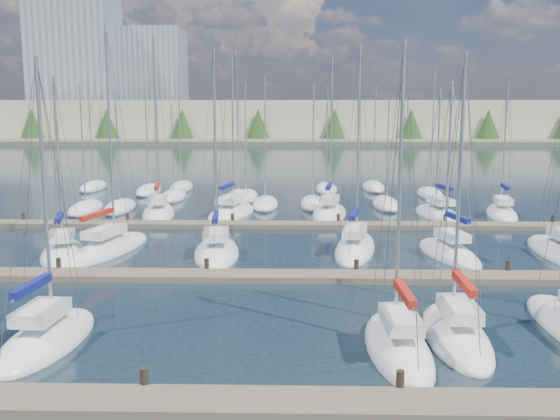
{
  "coord_description": "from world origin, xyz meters",
  "views": [
    {
      "loc": [
        0.7,
        -15.36,
        8.99
      ],
      "look_at": [
        0.0,
        14.0,
        4.0
      ],
      "focal_mm": 40.0,
      "sensor_mm": 36.0,
      "label": 1
    }
  ],
  "objects_px": {
    "sailboat_c": "(47,339)",
    "sailboat_o": "(231,213)",
    "sailboat_j": "(217,252)",
    "sailboat_h": "(63,254)",
    "sailboat_p": "(330,213)",
    "sailboat_q": "(438,215)",
    "sailboat_r": "(502,214)",
    "sailboat_l": "(449,253)",
    "sailboat_i": "(109,248)",
    "sailboat_d": "(398,347)",
    "sailboat_e": "(456,335)",
    "sailboat_k": "(355,248)",
    "sailboat_n": "(159,213)"
  },
  "relations": [
    {
      "from": "sailboat_c",
      "to": "sailboat_o",
      "type": "distance_m",
      "value": 28.49
    },
    {
      "from": "sailboat_j",
      "to": "sailboat_h",
      "type": "height_order",
      "value": "sailboat_j"
    },
    {
      "from": "sailboat_p",
      "to": "sailboat_q",
      "type": "relative_size",
      "value": 1.23
    },
    {
      "from": "sailboat_q",
      "to": "sailboat_h",
      "type": "distance_m",
      "value": 29.13
    },
    {
      "from": "sailboat_p",
      "to": "sailboat_r",
      "type": "xyz_separation_m",
      "value": [
        14.04,
        -0.04,
        0.01
      ]
    },
    {
      "from": "sailboat_j",
      "to": "sailboat_r",
      "type": "bearing_deg",
      "value": 27.61
    },
    {
      "from": "sailboat_j",
      "to": "sailboat_r",
      "type": "xyz_separation_m",
      "value": [
        21.62,
        13.88,
        0.01
      ]
    },
    {
      "from": "sailboat_l",
      "to": "sailboat_h",
      "type": "distance_m",
      "value": 23.1
    },
    {
      "from": "sailboat_c",
      "to": "sailboat_l",
      "type": "bearing_deg",
      "value": 42.06
    },
    {
      "from": "sailboat_h",
      "to": "sailboat_i",
      "type": "distance_m",
      "value": 2.74
    },
    {
      "from": "sailboat_l",
      "to": "sailboat_d",
      "type": "height_order",
      "value": "sailboat_d"
    },
    {
      "from": "sailboat_e",
      "to": "sailboat_h",
      "type": "distance_m",
      "value": 23.82
    },
    {
      "from": "sailboat_d",
      "to": "sailboat_o",
      "type": "bearing_deg",
      "value": 106.16
    },
    {
      "from": "sailboat_c",
      "to": "sailboat_o",
      "type": "height_order",
      "value": "sailboat_o"
    },
    {
      "from": "sailboat_p",
      "to": "sailboat_h",
      "type": "height_order",
      "value": "sailboat_p"
    },
    {
      "from": "sailboat_j",
      "to": "sailboat_c",
      "type": "xyz_separation_m",
      "value": [
        -4.7,
        -14.32,
        0.0
      ]
    },
    {
      "from": "sailboat_e",
      "to": "sailboat_h",
      "type": "bearing_deg",
      "value": 148.88
    },
    {
      "from": "sailboat_e",
      "to": "sailboat_d",
      "type": "bearing_deg",
      "value": -151.76
    },
    {
      "from": "sailboat_h",
      "to": "sailboat_o",
      "type": "xyz_separation_m",
      "value": [
        8.62,
        14.57,
        0.01
      ]
    },
    {
      "from": "sailboat_e",
      "to": "sailboat_k",
      "type": "distance_m",
      "value": 15.02
    },
    {
      "from": "sailboat_k",
      "to": "sailboat_q",
      "type": "distance_m",
      "value": 14.44
    },
    {
      "from": "sailboat_l",
      "to": "sailboat_q",
      "type": "distance_m",
      "value": 13.63
    },
    {
      "from": "sailboat_n",
      "to": "sailboat_h",
      "type": "relative_size",
      "value": 1.34
    },
    {
      "from": "sailboat_o",
      "to": "sailboat_d",
      "type": "xyz_separation_m",
      "value": [
        9.03,
        -28.61,
        -0.0
      ]
    },
    {
      "from": "sailboat_p",
      "to": "sailboat_j",
      "type": "distance_m",
      "value": 15.85
    },
    {
      "from": "sailboat_i",
      "to": "sailboat_j",
      "type": "bearing_deg",
      "value": 7.32
    },
    {
      "from": "sailboat_p",
      "to": "sailboat_l",
      "type": "height_order",
      "value": "sailboat_p"
    },
    {
      "from": "sailboat_r",
      "to": "sailboat_l",
      "type": "bearing_deg",
      "value": -109.59
    },
    {
      "from": "sailboat_c",
      "to": "sailboat_q",
      "type": "bearing_deg",
      "value": 57.38
    },
    {
      "from": "sailboat_o",
      "to": "sailboat_d",
      "type": "relative_size",
      "value": 1.29
    },
    {
      "from": "sailboat_k",
      "to": "sailboat_o",
      "type": "bearing_deg",
      "value": 135.87
    },
    {
      "from": "sailboat_q",
      "to": "sailboat_o",
      "type": "height_order",
      "value": "sailboat_o"
    },
    {
      "from": "sailboat_l",
      "to": "sailboat_j",
      "type": "bearing_deg",
      "value": 168.77
    },
    {
      "from": "sailboat_q",
      "to": "sailboat_i",
      "type": "bearing_deg",
      "value": -161.38
    },
    {
      "from": "sailboat_k",
      "to": "sailboat_o",
      "type": "xyz_separation_m",
      "value": [
        -8.99,
        12.56,
        0.0
      ]
    },
    {
      "from": "sailboat_n",
      "to": "sailboat_o",
      "type": "height_order",
      "value": "sailboat_o"
    },
    {
      "from": "sailboat_c",
      "to": "sailboat_h",
      "type": "relative_size",
      "value": 1.01
    },
    {
      "from": "sailboat_j",
      "to": "sailboat_o",
      "type": "relative_size",
      "value": 0.85
    },
    {
      "from": "sailboat_o",
      "to": "sailboat_d",
      "type": "bearing_deg",
      "value": -60.98
    },
    {
      "from": "sailboat_p",
      "to": "sailboat_o",
      "type": "distance_m",
      "value": 8.09
    },
    {
      "from": "sailboat_e",
      "to": "sailboat_p",
      "type": "relative_size",
      "value": 0.86
    },
    {
      "from": "sailboat_e",
      "to": "sailboat_l",
      "type": "height_order",
      "value": "sailboat_e"
    },
    {
      "from": "sailboat_d",
      "to": "sailboat_r",
      "type": "xyz_separation_m",
      "value": [
        13.09,
        28.63,
        0.0
      ]
    },
    {
      "from": "sailboat_e",
      "to": "sailboat_c",
      "type": "xyz_separation_m",
      "value": [
        -15.66,
        -0.81,
        -0.0
      ]
    },
    {
      "from": "sailboat_j",
      "to": "sailboat_d",
      "type": "bearing_deg",
      "value": -65.06
    },
    {
      "from": "sailboat_i",
      "to": "sailboat_r",
      "type": "xyz_separation_m",
      "value": [
        28.4,
        13.18,
        0.0
      ]
    },
    {
      "from": "sailboat_l",
      "to": "sailboat_c",
      "type": "relative_size",
      "value": 0.96
    },
    {
      "from": "sailboat_n",
      "to": "sailboat_p",
      "type": "bearing_deg",
      "value": -7.88
    },
    {
      "from": "sailboat_i",
      "to": "sailboat_d",
      "type": "height_order",
      "value": "sailboat_i"
    },
    {
      "from": "sailboat_q",
      "to": "sailboat_d",
      "type": "bearing_deg",
      "value": -115.68
    }
  ]
}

